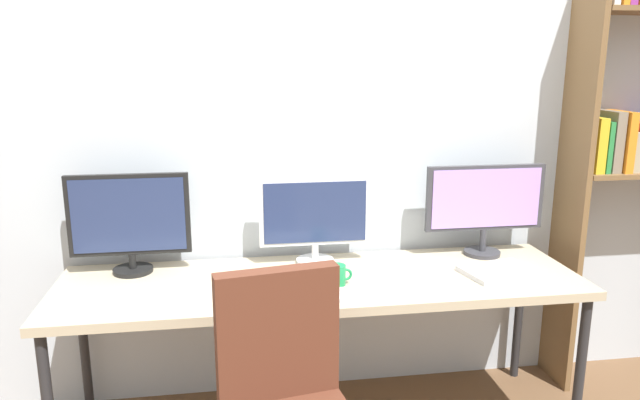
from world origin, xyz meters
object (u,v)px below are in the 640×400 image
at_px(monitor_right, 485,203).
at_px(laptop_closed, 499,271).
at_px(monitor_left, 129,220).
at_px(computer_mouse, 267,301).
at_px(desk, 322,289).
at_px(coffee_mug, 338,275).
at_px(keyboard_main, 330,296).
at_px(monitor_center, 315,217).

height_order(monitor_right, laptop_closed, monitor_right).
bearing_deg(monitor_left, computer_mouse, -38.39).
distance_m(desk, monitor_right, 0.93).
distance_m(monitor_right, computer_mouse, 1.23).
bearing_deg(coffee_mug, monitor_right, 20.59).
relative_size(desk, computer_mouse, 24.36).
xyz_separation_m(keyboard_main, computer_mouse, (-0.26, -0.02, 0.01)).
relative_size(desk, keyboard_main, 6.24).
relative_size(desk, monitor_center, 4.42).
relative_size(laptop_closed, coffee_mug, 3.02).
bearing_deg(computer_mouse, monitor_center, 60.87).
relative_size(monitor_left, coffee_mug, 5.10).
xyz_separation_m(laptop_closed, coffee_mug, (-0.75, -0.02, 0.03)).
relative_size(desk, coffee_mug, 22.06).
xyz_separation_m(desk, laptop_closed, (0.81, -0.06, 0.06)).
height_order(desk, monitor_center, monitor_center).
height_order(monitor_left, computer_mouse, monitor_left).
height_order(monitor_right, keyboard_main, monitor_right).
xyz_separation_m(keyboard_main, coffee_mug, (0.06, 0.14, 0.04)).
relative_size(keyboard_main, laptop_closed, 1.17).
height_order(keyboard_main, laptop_closed, laptop_closed).
bearing_deg(computer_mouse, monitor_right, 22.82).
bearing_deg(monitor_left, monitor_center, -0.00).
bearing_deg(monitor_center, desk, -90.00).
bearing_deg(desk, monitor_left, 165.96).
height_order(monitor_left, keyboard_main, monitor_left).
height_order(desk, monitor_left, monitor_left).
height_order(computer_mouse, coffee_mug, coffee_mug).
relative_size(keyboard_main, coffee_mug, 3.53).
distance_m(laptop_closed, coffee_mug, 0.76).
distance_m(monitor_center, computer_mouse, 0.58).
distance_m(keyboard_main, coffee_mug, 0.16).
bearing_deg(laptop_closed, desk, 162.89).
xyz_separation_m(desk, monitor_right, (0.85, 0.21, 0.31)).
height_order(laptop_closed, coffee_mug, coffee_mug).
distance_m(monitor_center, coffee_mug, 0.35).
distance_m(monitor_left, laptop_closed, 1.70).
xyz_separation_m(monitor_right, computer_mouse, (-1.11, -0.47, -0.25)).
xyz_separation_m(desk, coffee_mug, (0.06, -0.09, 0.09)).
xyz_separation_m(monitor_right, coffee_mug, (-0.79, -0.30, -0.22)).
bearing_deg(monitor_right, keyboard_main, -152.48).
bearing_deg(coffee_mug, monitor_left, 161.80).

